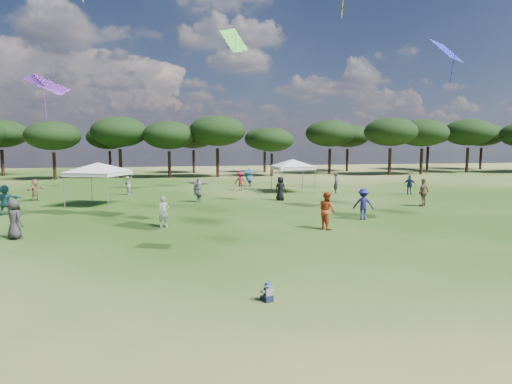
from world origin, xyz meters
TOP-DOWN VIEW (x-y plane):
  - ground at (0.00, 0.00)m, footprint 140.00×140.00m
  - tree_line at (2.39, 47.41)m, footprint 108.78×17.63m
  - tent_left at (-7.35, 21.70)m, footprint 6.08×6.08m
  - tent_right at (7.66, 26.75)m, footprint 6.29×6.29m
  - toddler at (-0.28, 2.35)m, footprint 0.38×0.41m
  - festival_crowd at (0.97, 21.79)m, footprint 30.06×22.49m

SIDE VIEW (x-z plane):
  - ground at x=0.00m, z-range 0.00..0.00m
  - toddler at x=-0.28m, z-range -0.03..0.49m
  - festival_crowd at x=0.97m, z-range -0.07..1.80m
  - tent_right at x=7.66m, z-range 1.14..4.27m
  - tent_left at x=-7.35m, z-range 1.17..4.37m
  - tree_line at x=2.39m, z-range 1.54..9.31m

